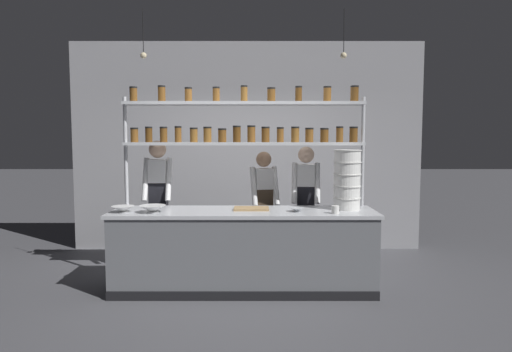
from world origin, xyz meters
TOP-DOWN VIEW (x-y plane):
  - ground_plane at (0.00, 0.00)m, footprint 40.00×40.00m
  - back_wall at (0.00, 1.98)m, footprint 5.40×0.12m
  - prep_counter at (0.00, -0.00)m, footprint 3.00×0.76m
  - spice_shelf_unit at (0.01, 0.33)m, footprint 2.88×0.28m
  - chef_left at (-1.10, 0.60)m, footprint 0.36×0.30m
  - chef_center at (0.24, 0.76)m, footprint 0.40×0.32m
  - chef_right at (0.78, 0.67)m, footprint 0.38×0.30m
  - container_stack at (1.19, 0.08)m, footprint 0.32×0.32m
  - cutting_board at (0.09, 0.06)m, footprint 0.40×0.26m
  - prep_bowl_near_left at (-1.34, -0.13)m, footprint 0.25×0.25m
  - prep_bowl_center_front at (0.60, -0.09)m, footprint 0.16×0.16m
  - prep_bowl_center_back at (-1.00, -0.14)m, footprint 0.29×0.29m
  - serving_cup_front at (1.00, -0.22)m, footprint 0.08×0.08m
  - pendant_light_row at (0.00, 0.00)m, footprint 2.28×0.07m

SIDE VIEW (x-z plane):
  - ground_plane at x=0.00m, z-range 0.00..0.00m
  - prep_counter at x=0.00m, z-range 0.00..0.92m
  - chef_center at x=0.24m, z-range 0.11..1.67m
  - cutting_board at x=0.09m, z-range 0.92..0.94m
  - chef_right at x=0.78m, z-range 0.12..1.75m
  - prep_bowl_center_front at x=0.60m, z-range 0.92..0.96m
  - prep_bowl_near_left at x=-1.34m, z-range 0.92..0.99m
  - prep_bowl_center_back at x=-1.00m, z-range 0.92..1.00m
  - serving_cup_front at x=1.00m, z-range 0.92..1.01m
  - chef_left at x=-1.10m, z-range 0.13..1.84m
  - container_stack at x=1.19m, z-range 0.92..1.61m
  - back_wall at x=0.00m, z-range 0.00..3.20m
  - spice_shelf_unit at x=0.01m, z-range 0.68..3.04m
  - pendant_light_row at x=0.00m, z-range 2.40..2.94m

